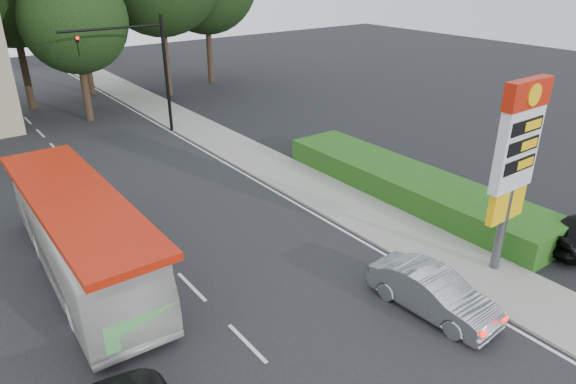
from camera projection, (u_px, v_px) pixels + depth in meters
road_surface at (140, 235)px, 20.70m from camera, size 14.00×80.00×0.02m
sidewalk_right at (305, 184)px, 25.30m from camera, size 3.00×80.00×0.12m
hedge at (409, 185)px, 23.79m from camera, size 3.00×14.00×1.20m
gas_station_pylon at (516, 153)px, 16.57m from camera, size 2.10×0.45×6.85m
traffic_signal_mast at (144, 60)px, 30.60m from camera, size 6.10×0.35×7.20m
transit_bus at (81, 236)px, 17.59m from camera, size 2.96×10.97×3.03m
sedan_silver at (433, 292)px, 15.99m from camera, size 1.76×4.32×1.39m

